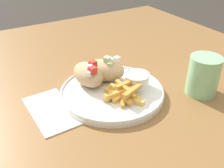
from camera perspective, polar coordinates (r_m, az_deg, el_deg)
The scene contains 8 objects.
table at distance 0.76m, azimuth -1.46°, elevation -5.69°, with size 1.31×1.31×0.71m.
napkin at distance 0.67m, azimuth -13.03°, elevation -5.63°, with size 0.18×0.10×0.00m.
plate at distance 0.70m, azimuth 0.00°, elevation -1.69°, with size 0.28×0.28×0.02m.
pita_sandwich_near at distance 0.72m, azimuth -5.19°, elevation 2.15°, with size 0.11×0.07×0.07m.
pita_sandwich_far at distance 0.74m, azimuth -1.85°, elevation 3.14°, with size 0.14×0.14×0.07m.
fries_pile at distance 0.67m, azimuth 2.54°, elevation -1.96°, with size 0.12×0.11×0.03m.
sauce_ramekin at distance 0.71m, azimuth 5.47°, elevation 1.00°, with size 0.07×0.07×0.04m.
water_glass at distance 0.74m, azimuth 19.19°, elevation 1.43°, with size 0.08×0.08×0.11m.
Camera 1 is at (0.53, -0.30, 1.10)m, focal length 42.00 mm.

